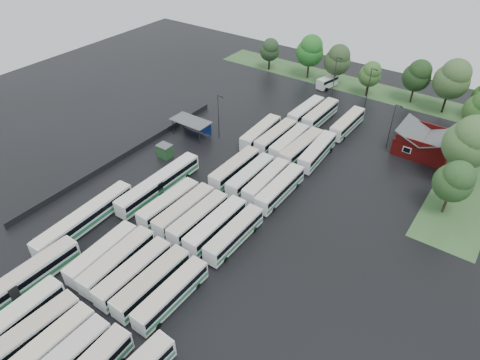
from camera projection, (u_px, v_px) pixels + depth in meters
The scene contains 52 objects.
ground at pixel (186, 225), 67.36m from camera, with size 160.00×160.00×0.00m, color black.
brick_building at pixel (424, 145), 83.09m from camera, with size 10.07×8.60×5.39m.
wash_shed at pixel (192, 122), 87.96m from camera, with size 8.20×4.20×3.58m.
utility_hut at pixel (165, 151), 82.33m from camera, with size 2.70×2.20×2.62m.
grass_strip_north at pixel (360, 87), 108.82m from camera, with size 80.00×10.00×0.01m, color #375E2E.
grass_strip_east at pixel (475, 170), 79.58m from camera, with size 10.00×50.00×0.01m, color #375E2E.
west_fence at pixel (126, 155), 82.53m from camera, with size 0.10×50.00×1.20m, color #2D2D30.
bus_r0c0 at pixel (16, 319), 51.34m from camera, with size 2.71×12.23×3.40m.
bus_r0c1 at pixel (32, 333), 49.94m from camera, with size 3.09×11.86×3.27m.
bus_r0c2 at pixel (48, 348), 48.35m from camera, with size 2.56×11.79×3.28m.
bus_r1c0 at pixel (103, 254), 60.04m from camera, with size 3.08×11.82×3.26m.
bus_r1c1 at pixel (118, 261), 58.82m from camera, with size 3.18×12.30×3.39m.
bus_r1c2 at pixel (134, 273), 57.20m from camera, with size 2.62×12.09×3.36m.
bus_r1c3 at pixel (152, 282), 55.87m from camera, with size 2.71×12.18×3.38m.
bus_r1c4 at pixel (171, 294), 54.42m from camera, with size 2.58×11.77×3.27m.
bus_r2c0 at pixel (169, 203), 68.87m from camera, with size 2.88×11.86×3.28m.
bus_r2c1 at pixel (184, 210), 67.47m from camera, with size 2.69×12.05×3.35m.
bus_r2c2 at pixel (198, 218), 66.06m from camera, with size 2.68×11.89×3.30m.
bus_r2c3 at pixel (216, 226), 64.55m from camera, with size 2.67×12.36×3.44m.
bus_r2c4 at pixel (234, 234), 63.16m from camera, with size 2.55×11.88×3.30m.
bus_r3c1 at pixel (235, 168), 76.70m from camera, with size 2.67×12.09×3.36m.
bus_r3c2 at pixel (250, 176), 75.01m from camera, with size 2.52×11.79×3.28m.
bus_r3c3 at pixel (266, 181), 73.64m from camera, with size 2.78×11.91×3.30m.
bus_r3c4 at pixel (280, 188), 71.95m from camera, with size 2.63×12.24×3.40m.
bus_r4c0 at pixel (261, 133), 86.72m from camera, with size 3.13×12.24×3.38m.
bus_r4c1 at pixel (276, 137), 85.55m from camera, with size 2.72×12.03×3.34m.
bus_r4c2 at pixel (290, 142), 83.98m from camera, with size 2.54×11.77×3.27m.
bus_r4c3 at pixel (302, 147), 82.26m from camera, with size 3.08×12.44×3.44m.
bus_r4c4 at pixel (317, 151), 81.13m from camera, with size 3.21×12.31×3.39m.
bus_r5c1 at pixel (306, 111), 94.38m from camera, with size 2.85×11.96×3.31m.
bus_r5c2 at pixel (320, 114), 93.04m from camera, with size 2.76×12.28×3.41m.
bus_r5c4 at pixel (347, 124), 89.86m from camera, with size 2.71×12.05×3.35m.
artic_bus_west_a at pixel (16, 285), 55.48m from camera, with size 2.83×17.98×3.33m.
artic_bus_west_b at pixel (159, 184), 73.02m from camera, with size 2.57×17.90×3.32m.
artic_bus_west_c at pixel (85, 219), 65.86m from camera, with size 3.25×17.93×3.31m.
minibus at pixel (327, 82), 107.83m from camera, with size 3.54×6.52×2.70m.
tree_north_0 at pixel (270, 49), 114.51m from camera, with size 5.33×5.33×8.82m.
tree_north_1 at pixel (310, 50), 108.88m from camera, with size 7.00×7.00×11.59m.
tree_north_2 at pixel (338, 60), 105.02m from camera, with size 6.58×6.58×10.90m.
tree_north_3 at pixel (370, 74), 101.32m from camera, with size 5.33×5.33×8.84m.
tree_north_4 at pixel (418, 75), 97.80m from camera, with size 6.41×6.41×10.61m.
tree_north_5 at pixel (453, 79), 92.73m from camera, with size 7.74×7.74×12.82m.
tree_east_0 at pixel (455, 181), 65.95m from camera, with size 6.09×6.09×10.08m.
tree_east_1 at pixel (470, 141), 71.04m from camera, with size 8.16×8.16×13.52m.
lamp_post_ne at pixel (392, 123), 82.76m from camera, with size 1.44×0.28×9.34m.
lamp_post_nw at pixel (219, 113), 85.75m from camera, with size 1.46×0.29×9.50m.
lamp_post_back_w at pixel (335, 74), 101.27m from camera, with size 1.51×0.29×9.79m.
lamp_post_back_e at pixel (369, 85), 96.60m from camera, with size 1.46×0.28×9.47m.
puddle_0 at pixel (65, 326), 52.78m from camera, with size 4.58×4.58×0.01m, color black.
puddle_1 at pixel (106, 352), 49.97m from camera, with size 2.73×2.73×0.01m, color black.
puddle_2 at pixel (170, 192), 74.17m from camera, with size 5.88×5.88×0.01m, color black.
puddle_3 at pixel (183, 251), 62.86m from camera, with size 4.57×4.57×0.01m, color black.
Camera 1 is at (35.76, -35.62, 45.98)m, focal length 32.00 mm.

